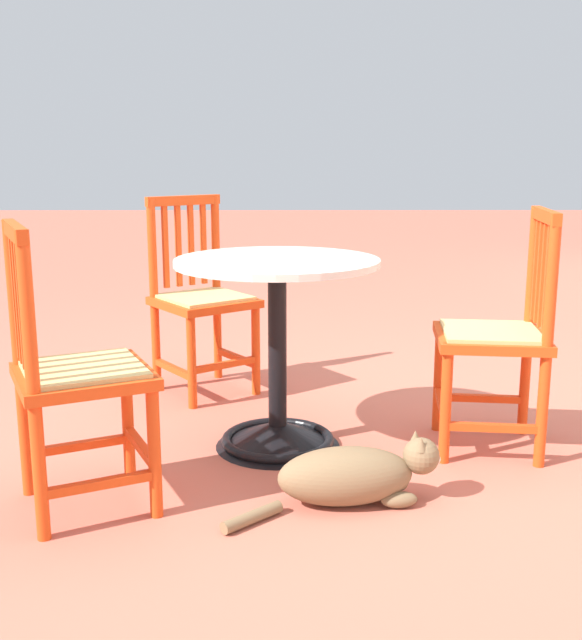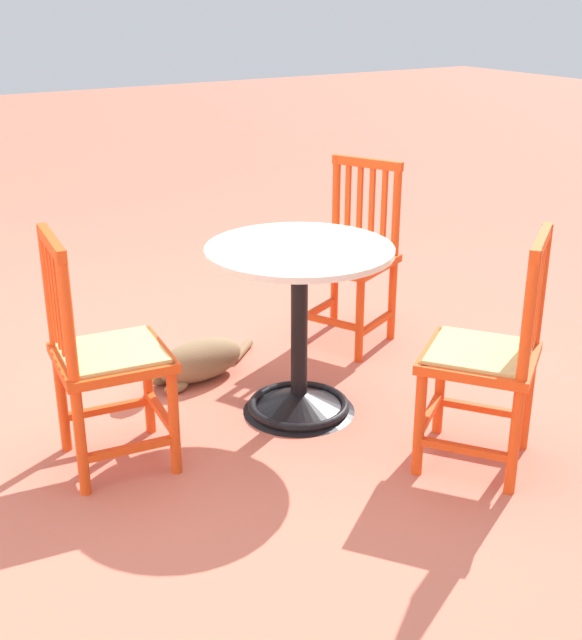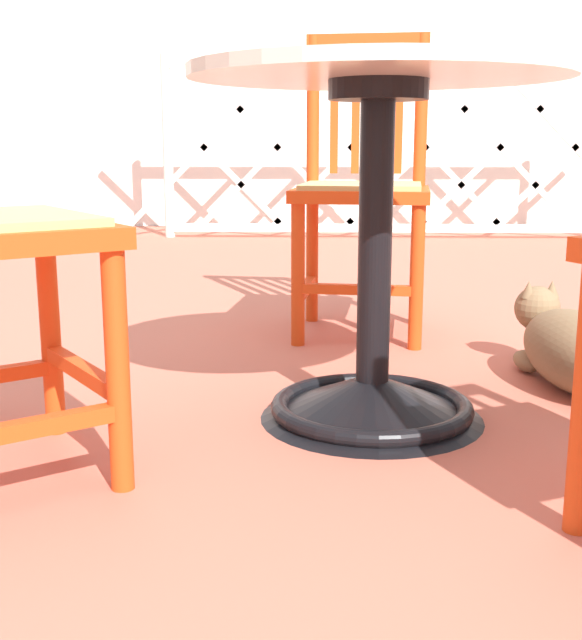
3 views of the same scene
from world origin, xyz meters
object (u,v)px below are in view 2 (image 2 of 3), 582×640
cafe_table (299,350)px  orange_chair_near_fence (104,359)px  orange_chair_by_planter (488,358)px  orange_chair_at_corner (350,259)px  tabby_cat (193,362)px

cafe_table → orange_chair_near_fence: 0.84m
orange_chair_by_planter → orange_chair_at_corner: size_ratio=1.00×
orange_chair_near_fence → orange_chair_by_planter: 1.40m
cafe_table → tabby_cat: (0.50, 0.26, -0.19)m
cafe_table → orange_chair_at_corner: bearing=-50.3°
tabby_cat → orange_chair_near_fence: bearing=130.3°
orange_chair_at_corner → tabby_cat: (-0.02, 0.88, -0.34)m
orange_chair_near_fence → tabby_cat: orange_chair_near_fence is taller
cafe_table → tabby_cat: cafe_table is taller
orange_chair_near_fence → orange_chair_at_corner: same height
cafe_table → orange_chair_by_planter: size_ratio=0.83×
orange_chair_by_planter → orange_chair_at_corner: same height
cafe_table → tabby_cat: size_ratio=1.08×
cafe_table → orange_chair_by_planter: orange_chair_by_planter is taller
cafe_table → orange_chair_near_fence: bearing=88.8°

